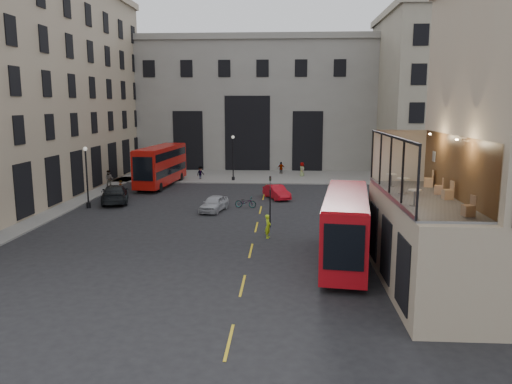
# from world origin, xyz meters

# --- Properties ---
(ground) EXTENTS (140.00, 140.00, 0.00)m
(ground) POSITION_xyz_m (0.00, 0.00, 0.00)
(ground) COLOR black
(ground) RESTS_ON ground
(host_building_main) EXTENTS (7.26, 11.40, 15.10)m
(host_building_main) POSITION_xyz_m (9.95, 0.00, 7.79)
(host_building_main) COLOR tan
(host_building_main) RESTS_ON ground
(host_frontage) EXTENTS (3.00, 11.00, 4.50)m
(host_frontage) POSITION_xyz_m (6.50, 0.00, 2.25)
(host_frontage) COLOR tan
(host_frontage) RESTS_ON ground
(cafe_floor) EXTENTS (3.00, 10.00, 0.10)m
(cafe_floor) POSITION_xyz_m (6.50, 0.00, 4.55)
(cafe_floor) COLOR slate
(cafe_floor) RESTS_ON host_frontage
(gateway) EXTENTS (35.00, 10.60, 18.00)m
(gateway) POSITION_xyz_m (-5.00, 47.99, 9.39)
(gateway) COLOR gray
(gateway) RESTS_ON ground
(building_right) EXTENTS (16.60, 18.60, 20.00)m
(building_right) POSITION_xyz_m (20.00, 39.97, 10.39)
(building_right) COLOR #9C957E
(building_right) RESTS_ON ground
(pavement_far) EXTENTS (40.00, 12.00, 0.12)m
(pavement_far) POSITION_xyz_m (-6.00, 38.00, 0.06)
(pavement_far) COLOR slate
(pavement_far) RESTS_ON ground
(traffic_light_near) EXTENTS (0.16, 0.20, 3.80)m
(traffic_light_near) POSITION_xyz_m (-1.00, 12.00, 2.42)
(traffic_light_near) COLOR black
(traffic_light_near) RESTS_ON ground
(traffic_light_far) EXTENTS (0.16, 0.20, 3.80)m
(traffic_light_far) POSITION_xyz_m (-15.00, 28.00, 2.42)
(traffic_light_far) COLOR black
(traffic_light_far) RESTS_ON ground
(street_lamp_a) EXTENTS (0.36, 0.36, 5.33)m
(street_lamp_a) POSITION_xyz_m (-17.00, 18.00, 2.39)
(street_lamp_a) COLOR black
(street_lamp_a) RESTS_ON ground
(street_lamp_b) EXTENTS (0.36, 0.36, 5.33)m
(street_lamp_b) POSITION_xyz_m (-6.00, 34.00, 2.39)
(street_lamp_b) COLOR black
(street_lamp_b) RESTS_ON ground
(bus_near) EXTENTS (3.64, 10.33, 4.04)m
(bus_near) POSITION_xyz_m (3.50, 3.89, 2.27)
(bus_near) COLOR #A90B13
(bus_near) RESTS_ON ground
(bus_far) EXTENTS (3.42, 11.13, 4.37)m
(bus_far) POSITION_xyz_m (-13.54, 30.08, 2.46)
(bus_far) COLOR #A3100B
(bus_far) RESTS_ON ground
(car_a) EXTENTS (2.39, 4.14, 1.33)m
(car_a) POSITION_xyz_m (-5.89, 17.32, 0.66)
(car_a) COLOR #A9AAB1
(car_a) RESTS_ON ground
(car_b) EXTENTS (2.89, 4.15, 1.30)m
(car_b) POSITION_xyz_m (-0.72, 23.25, 0.65)
(car_b) COLOR #B30B17
(car_b) RESTS_ON ground
(car_c) EXTENTS (3.82, 6.10, 1.65)m
(car_c) POSITION_xyz_m (-15.48, 20.49, 0.82)
(car_c) COLOR black
(car_c) RESTS_ON ground
(bicycle) EXTENTS (1.90, 0.85, 0.96)m
(bicycle) POSITION_xyz_m (-3.34, 18.92, 0.48)
(bicycle) COLOR gray
(bicycle) RESTS_ON ground
(cyclist) EXTENTS (0.49, 0.65, 1.61)m
(cyclist) POSITION_xyz_m (-1.05, 9.08, 0.80)
(cyclist) COLOR #B4DE17
(cyclist) RESTS_ON ground
(pedestrian_a) EXTENTS (0.97, 0.79, 1.85)m
(pedestrian_a) POSITION_xyz_m (-19.00, 28.88, 0.92)
(pedestrian_a) COLOR gray
(pedestrian_a) RESTS_ON ground
(pedestrian_b) EXTENTS (1.14, 1.21, 1.64)m
(pedestrian_b) POSITION_xyz_m (-9.95, 34.55, 0.82)
(pedestrian_b) COLOR gray
(pedestrian_b) RESTS_ON ground
(pedestrian_c) EXTENTS (1.00, 0.53, 1.63)m
(pedestrian_c) POSITION_xyz_m (-0.44, 39.69, 0.82)
(pedestrian_c) COLOR gray
(pedestrian_c) RESTS_ON ground
(pedestrian_d) EXTENTS (0.70, 0.97, 1.83)m
(pedestrian_d) POSITION_xyz_m (2.16, 37.80, 0.92)
(pedestrian_d) COLOR gray
(pedestrian_d) RESTS_ON ground
(pedestrian_e) EXTENTS (0.58, 0.72, 1.73)m
(pedestrian_e) POSITION_xyz_m (-15.72, 22.70, 0.87)
(pedestrian_e) COLOR gray
(pedestrian_e) RESTS_ON ground
(cafe_table_near) EXTENTS (0.57, 0.57, 0.71)m
(cafe_table_near) POSITION_xyz_m (5.65, -2.11, 5.07)
(cafe_table_near) COLOR beige
(cafe_table_near) RESTS_ON cafe_floor
(cafe_table_mid) EXTENTS (0.61, 0.61, 0.77)m
(cafe_table_mid) POSITION_xyz_m (5.84, 0.87, 5.11)
(cafe_table_mid) COLOR beige
(cafe_table_mid) RESTS_ON cafe_floor
(cafe_table_far) EXTENTS (0.53, 0.53, 0.66)m
(cafe_table_far) POSITION_xyz_m (5.73, 3.06, 5.04)
(cafe_table_far) COLOR beige
(cafe_table_far) RESTS_ON cafe_floor
(cafe_chair_a) EXTENTS (0.48, 0.48, 0.83)m
(cafe_chair_a) POSITION_xyz_m (7.25, -4.06, 4.85)
(cafe_chair_a) COLOR tan
(cafe_chair_a) RESTS_ON cafe_floor
(cafe_chair_b) EXTENTS (0.45, 0.45, 0.86)m
(cafe_chair_b) POSITION_xyz_m (7.56, -0.55, 4.86)
(cafe_chair_b) COLOR tan
(cafe_chair_b) RESTS_ON cafe_floor
(cafe_chair_c) EXTENTS (0.48, 0.48, 0.80)m
(cafe_chair_c) POSITION_xyz_m (7.55, 0.80, 4.84)
(cafe_chair_c) COLOR tan
(cafe_chair_c) RESTS_ON cafe_floor
(cafe_chair_d) EXTENTS (0.52, 0.52, 0.89)m
(cafe_chair_d) POSITION_xyz_m (7.67, 2.98, 4.87)
(cafe_chair_d) COLOR #DCAD7F
(cafe_chair_d) RESTS_ON cafe_floor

